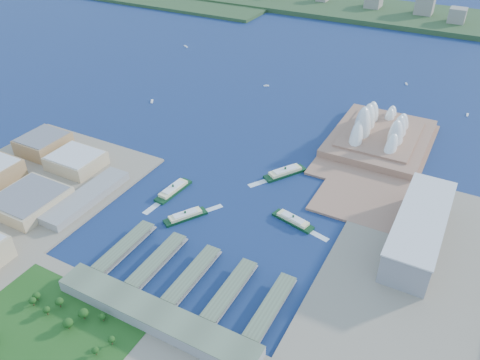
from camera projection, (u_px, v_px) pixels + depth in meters
The scene contains 20 objects.
ground at pixel (219, 231), 516.46m from camera, with size 3000.00×3000.00×0.00m, color #0F2047.
east_land at pixel (440, 354), 384.89m from camera, with size 240.00×500.00×3.00m, color gray.
peninsula at pixel (377, 148), 662.78m from camera, with size 135.00×220.00×3.00m, color #956A51.
far_shore at pixel (408, 15), 1226.99m from camera, with size 2200.00×260.00×12.00m, color #2D4926.
opera_house at pixel (383, 123), 661.21m from camera, with size 134.00×180.00×58.00m, color white, non-canonical shape.
toaster_building at pixel (419, 229), 486.61m from camera, with size 45.00×155.00×35.00m, color gray.
west_buildings at pixel (8, 189), 554.44m from camera, with size 200.00×280.00×27.00m, color #9E7A4F, non-canonical shape.
ferry_wharves at pixel (192, 276), 453.71m from camera, with size 184.00×90.00×9.30m, color #57674E, non-canonical shape.
terminal_building at pixel (155, 317), 407.17m from camera, with size 200.00×28.00×12.00m, color gray.
park at pixel (44, 327), 395.45m from camera, with size 150.00×110.00×16.00m, color #194714, non-canonical shape.
far_skyline at pixel (409, 4), 1193.62m from camera, with size 1900.00×140.00×55.00m, color gray, non-canonical shape.
ferry_a at pixel (173, 188), 574.16m from camera, with size 14.38×56.48×10.68m, color #0D3518, non-canonical shape.
ferry_b at pixel (285, 171), 606.64m from camera, with size 15.00×58.92×11.14m, color #0D3518, non-canonical shape.
ferry_c at pixel (185, 215), 532.23m from camera, with size 12.97×50.94×9.63m, color #0D3518, non-canonical shape.
ferry_d at pixel (293, 219), 526.01m from camera, with size 12.95×50.87×9.62m, color #0D3518, non-canonical shape.
boat_a at pixel (152, 101), 794.94m from camera, with size 3.44×13.78×2.66m, color white, non-canonical shape.
boat_b at pixel (266, 86), 850.41m from camera, with size 3.43×9.80×2.65m, color white, non-canonical shape.
boat_c at pixel (467, 115), 752.28m from camera, with size 3.11×10.67×2.40m, color white, non-canonical shape.
boat_d at pixel (186, 46), 1033.90m from camera, with size 3.30×15.10×2.55m, color white, non-canonical shape.
boat_e at pixel (406, 84), 858.27m from camera, with size 2.99×9.39×2.30m, color white, non-canonical shape.
Camera 1 is at (208.18, -337.70, 336.17)m, focal length 35.00 mm.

